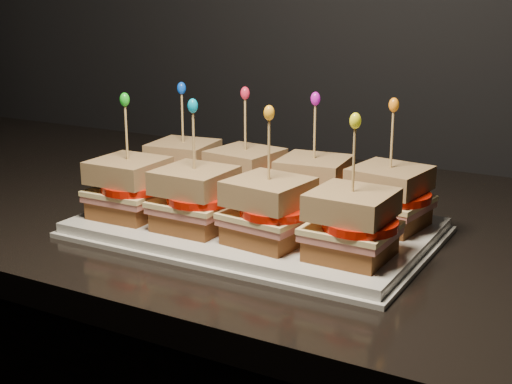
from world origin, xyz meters
The scene contains 59 objects.
granite_slab centered at (0.46, 1.66, 0.89)m, with size 2.65×0.70×0.03m, color black.
platter centered at (0.80, 1.55, 0.92)m, with size 0.42×0.26×0.02m, color silver.
platter_rim centered at (0.80, 1.55, 0.91)m, with size 0.43×0.27×0.01m, color silver.
sandwich_0_bread_bot centered at (0.65, 1.61, 0.94)m, with size 0.08×0.08×0.02m, color #572D12.
sandwich_0_ham centered at (0.65, 1.61, 0.95)m, with size 0.09×0.09×0.01m, color #B35E52.
sandwich_0_cheese centered at (0.65, 1.61, 0.96)m, with size 0.09×0.09×0.01m, color #FAE297.
sandwich_0_tomato centered at (0.66, 1.61, 0.97)m, with size 0.08×0.08×0.01m, color red.
sandwich_0_bread_top centered at (0.65, 1.61, 0.98)m, with size 0.08×0.08×0.03m, color brown.
sandwich_0_pick centered at (0.65, 1.61, 1.03)m, with size 0.00×0.00×0.09m, color tan.
sandwich_0_frill centered at (0.65, 1.61, 1.07)m, with size 0.01×0.01×0.02m, color blue.
sandwich_1_bread_bot centered at (0.75, 1.61, 0.94)m, with size 0.08×0.08×0.02m, color #572D12.
sandwich_1_ham centered at (0.75, 1.61, 0.95)m, with size 0.09×0.09×0.01m, color #B35E52.
sandwich_1_cheese centered at (0.75, 1.61, 0.96)m, with size 0.09×0.09×0.01m, color #FAE297.
sandwich_1_tomato centered at (0.76, 1.61, 0.97)m, with size 0.08×0.08×0.01m, color red.
sandwich_1_bread_top centered at (0.75, 1.61, 0.98)m, with size 0.08×0.08×0.03m, color brown.
sandwich_1_pick centered at (0.75, 1.61, 1.03)m, with size 0.00×0.00×0.09m, color tan.
sandwich_1_frill centered at (0.75, 1.61, 1.07)m, with size 0.01×0.01×0.02m, color red.
sandwich_2_bread_bot centered at (0.85, 1.61, 0.94)m, with size 0.08×0.08×0.02m, color #572D12.
sandwich_2_ham centered at (0.85, 1.61, 0.95)m, with size 0.09×0.09×0.01m, color #B35E52.
sandwich_2_cheese centered at (0.85, 1.61, 0.96)m, with size 0.09×0.09×0.01m, color #FAE297.
sandwich_2_tomato centered at (0.86, 1.61, 0.97)m, with size 0.08×0.08×0.01m, color red.
sandwich_2_bread_top centered at (0.85, 1.61, 0.98)m, with size 0.08×0.08×0.03m, color brown.
sandwich_2_pick centered at (0.85, 1.61, 1.03)m, with size 0.00×0.00×0.09m, color tan.
sandwich_2_frill centered at (0.85, 1.61, 1.07)m, with size 0.01×0.01×0.02m, color #C213C1.
sandwich_3_bread_bot centered at (0.95, 1.61, 0.94)m, with size 0.08×0.08×0.02m, color #572D12.
sandwich_3_ham centered at (0.95, 1.61, 0.95)m, with size 0.09×0.09×0.01m, color #B35E52.
sandwich_3_cheese centered at (0.95, 1.61, 0.96)m, with size 0.09×0.09×0.01m, color #FAE297.
sandwich_3_tomato centered at (0.96, 1.61, 0.97)m, with size 0.08×0.08×0.01m, color red.
sandwich_3_bread_top centered at (0.95, 1.61, 0.98)m, with size 0.08×0.08×0.03m, color brown.
sandwich_3_pick centered at (0.95, 1.61, 1.03)m, with size 0.00×0.00×0.09m, color tan.
sandwich_3_frill centered at (0.95, 1.61, 1.07)m, with size 0.01×0.01×0.02m, color orange.
sandwich_4_bread_bot centered at (0.65, 1.49, 0.94)m, with size 0.08×0.08×0.02m, color #572D12.
sandwich_4_ham centered at (0.65, 1.49, 0.95)m, with size 0.09×0.09×0.01m, color #B35E52.
sandwich_4_cheese centered at (0.65, 1.49, 0.96)m, with size 0.09×0.09×0.01m, color #FAE297.
sandwich_4_tomato centered at (0.66, 1.49, 0.97)m, with size 0.08×0.08×0.01m, color red.
sandwich_4_bread_top centered at (0.65, 1.49, 0.98)m, with size 0.08×0.08×0.03m, color brown.
sandwich_4_pick centered at (0.65, 1.49, 1.03)m, with size 0.00×0.00×0.09m, color tan.
sandwich_4_frill centered at (0.65, 1.49, 1.07)m, with size 0.01×0.01×0.02m, color green.
sandwich_5_bread_bot centered at (0.75, 1.49, 0.94)m, with size 0.08×0.08×0.02m, color #572D12.
sandwich_5_ham centered at (0.75, 1.49, 0.95)m, with size 0.09×0.09×0.01m, color #B35E52.
sandwich_5_cheese centered at (0.75, 1.49, 0.96)m, with size 0.09×0.09×0.01m, color #FAE297.
sandwich_5_tomato centered at (0.76, 1.49, 0.97)m, with size 0.08×0.08×0.01m, color red.
sandwich_5_bread_top centered at (0.75, 1.49, 0.98)m, with size 0.08×0.08×0.03m, color brown.
sandwich_5_pick centered at (0.75, 1.49, 1.03)m, with size 0.00×0.00×0.09m, color tan.
sandwich_5_frill centered at (0.75, 1.49, 1.07)m, with size 0.01×0.01×0.02m, color #0592C0.
sandwich_6_bread_bot centered at (0.85, 1.49, 0.94)m, with size 0.08×0.08×0.02m, color #572D12.
sandwich_6_ham centered at (0.85, 1.49, 0.95)m, with size 0.09×0.09×0.01m, color #B35E52.
sandwich_6_cheese centered at (0.85, 1.49, 0.96)m, with size 0.09×0.09×0.01m, color #FAE297.
sandwich_6_tomato centered at (0.86, 1.49, 0.97)m, with size 0.08×0.08×0.01m, color red.
sandwich_6_bread_top centered at (0.85, 1.49, 0.98)m, with size 0.08×0.08×0.03m, color brown.
sandwich_6_pick centered at (0.85, 1.49, 1.03)m, with size 0.00×0.00×0.09m, color tan.
sandwich_6_frill centered at (0.85, 1.49, 1.07)m, with size 0.01×0.01×0.02m, color #FDA21A.
sandwich_7_bread_bot centered at (0.95, 1.49, 0.94)m, with size 0.08×0.08×0.02m, color #572D12.
sandwich_7_ham centered at (0.95, 1.49, 0.95)m, with size 0.09×0.09×0.01m, color #B35E52.
sandwich_7_cheese centered at (0.95, 1.49, 0.96)m, with size 0.09×0.09×0.01m, color #FAE297.
sandwich_7_tomato centered at (0.96, 1.49, 0.97)m, with size 0.08×0.08×0.01m, color red.
sandwich_7_bread_top centered at (0.95, 1.49, 0.98)m, with size 0.08×0.08×0.03m, color brown.
sandwich_7_pick centered at (0.95, 1.49, 1.03)m, with size 0.00×0.00×0.09m, color tan.
sandwich_7_frill centered at (0.95, 1.49, 1.07)m, with size 0.01×0.01×0.02m, color yellow.
Camera 1 is at (1.21, 0.82, 1.20)m, focal length 50.00 mm.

